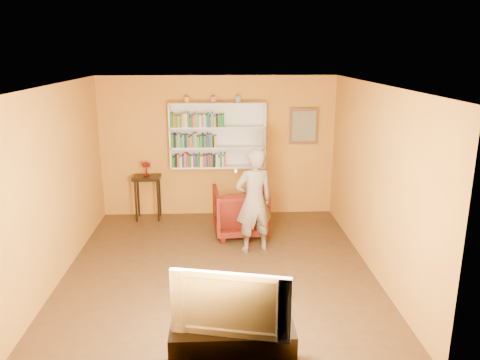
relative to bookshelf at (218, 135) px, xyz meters
name	(u,v)px	position (x,y,z in m)	size (l,w,h in m)	color
room_shell	(218,205)	(0.00, -2.41, -0.58)	(5.30, 5.80, 2.88)	#402A14
bookshelf	(218,135)	(0.00, 0.00, 0.00)	(1.80, 0.29, 1.23)	silver
books_row_lower	(199,161)	(-0.35, -0.11, -0.46)	(1.00, 0.19, 0.27)	#197023
books_row_middle	(194,141)	(-0.45, -0.11, -0.08)	(0.84, 0.19, 0.27)	#197023
books_row_upper	(197,121)	(-0.37, -0.11, 0.30)	(0.98, 0.19, 0.27)	#197023
ornament_left	(187,100)	(-0.55, -0.06, 0.67)	(0.08, 0.08, 0.11)	#C08437
ornament_centre	(213,100)	(-0.07, -0.06, 0.68)	(0.08, 0.08, 0.11)	brown
ornament_right	(238,99)	(0.38, -0.06, 0.68)	(0.08, 0.08, 0.12)	slate
framed_painting	(304,126)	(1.65, 0.05, 0.16)	(0.55, 0.05, 0.70)	brown
console_table	(147,184)	(-1.35, -0.16, -0.89)	(0.52, 0.40, 0.85)	black
ruby_lustre	(146,166)	(-1.35, -0.16, -0.55)	(0.17, 0.17, 0.27)	maroon
armchair	(240,211)	(0.38, -1.03, -1.17)	(0.90, 0.93, 0.85)	#470905
person	(254,201)	(0.57, -1.74, -0.74)	(0.62, 0.41, 1.70)	#716153
game_remote	(235,170)	(0.27, -1.95, -0.19)	(0.04, 0.15, 0.04)	white
tv_cabinet	(233,349)	(0.14, -4.66, -1.37)	(1.26, 0.38, 0.45)	black
television	(232,299)	(0.14, -4.66, -0.80)	(1.18, 0.15, 0.68)	black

